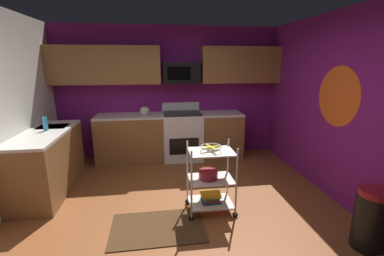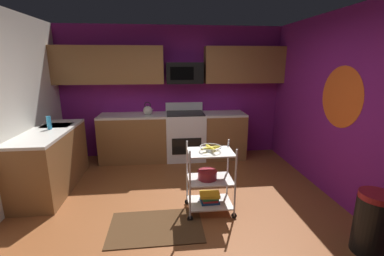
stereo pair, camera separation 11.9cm
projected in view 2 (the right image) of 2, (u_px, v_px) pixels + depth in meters
The scene contains 16 objects.
floor at pixel (180, 218), 3.34m from camera, with size 4.40×4.80×0.04m, color brown.
wall_back at pixel (172, 93), 5.36m from camera, with size 4.52×0.06×2.60m, color #751970.
wall_right at pixel (359, 113), 3.24m from camera, with size 0.06×4.80×2.60m, color #751970.
wall_flower_decal at pixel (341, 97), 3.51m from camera, with size 0.83×0.83×0.00m, color #E5591E.
counter_run at pixel (136, 143), 4.79m from camera, with size 3.63×2.20×0.92m.
oven_range at pixel (185, 135), 5.27m from camera, with size 0.76×0.65×1.10m.
upper_cabinets at pixel (169, 65), 5.03m from camera, with size 4.40×0.33×0.70m.
microwave at pixel (184, 73), 5.07m from camera, with size 0.70×0.39×0.40m.
rolling_cart at pixel (210, 179), 3.35m from camera, with size 0.63×0.42×0.91m.
fruit_bowl at pixel (211, 148), 3.25m from camera, with size 0.27×0.27×0.07m.
mixing_bowl_large at pixel (207, 175), 3.33m from camera, with size 0.25×0.25×0.11m.
book_stack at pixel (210, 198), 3.41m from camera, with size 0.27×0.21×0.12m.
kettle at pixel (148, 110), 5.06m from camera, with size 0.21×0.18×0.26m.
dish_soap_bottle at pixel (49, 123), 3.94m from camera, with size 0.06×0.06×0.20m, color #2D8CBF.
trash_can at pixel (372, 223), 2.65m from camera, with size 0.34×0.42×0.66m.
floor_rug at pixel (156, 227), 3.11m from camera, with size 1.10×0.70×0.01m, color #472D19.
Camera 2 is at (-0.16, -2.95, 1.91)m, focal length 24.53 mm.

